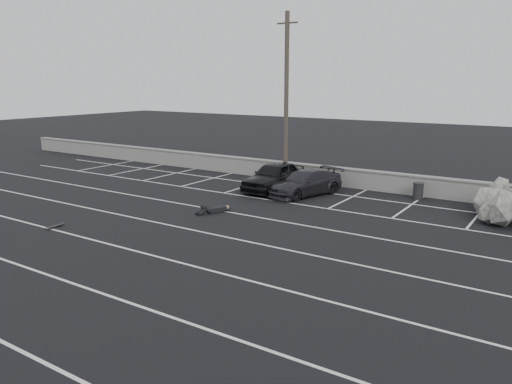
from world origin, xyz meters
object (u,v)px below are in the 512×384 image
Objects in this scene: car_right at (305,183)px; person at (219,207)px; utility_pole at (286,99)px; trash_bin at (418,191)px; car_left at (274,176)px; skateboard at (55,226)px; riprap_pile at (512,207)px.

car_right is 1.89× the size of person.
utility_pole reaches higher than trash_bin.
car_right is at bearing -42.62° from utility_pole.
trash_bin is at bearing 17.16° from car_left.
trash_bin is 1.23× the size of skateboard.
riprap_pile is 1.91× the size of person.
riprap_pile is at bearing -7.47° from utility_pole.
car_left is 1.01× the size of riprap_pile.
car_right is 5.24× the size of trash_bin.
riprap_pile is (11.47, 0.56, -0.23)m from car_left.
trash_bin is (7.09, 2.09, -0.34)m from car_left.
trash_bin is 10.02m from person.
person is at bearing -90.98° from car_right.
car_right is 5.63m from trash_bin.
skateboard is at bearing -105.98° from person.
trash_bin is 0.36× the size of person.
utility_pole reaches higher than car_left.
utility_pole is 8.71m from person.
riprap_pile is 18.99m from skateboard.
car_right is 12.12m from skateboard.
car_right is at bearing -175.86° from riprap_pile.
trash_bin is at bearing -0.32° from utility_pole.
utility_pole is 14.17m from skateboard.
trash_bin is 0.19× the size of riprap_pile.
car_right is at bearing -156.72° from trash_bin.
skateboard is at bearing -103.73° from utility_pole.
trash_bin is at bearing 40.32° from car_right.
riprap_pile reaches higher than person.
car_right is 5.33m from utility_pole.
car_right is (1.92, -0.14, -0.12)m from car_left.
car_right is 5.38m from person.
car_left is 1.02× the size of car_right.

